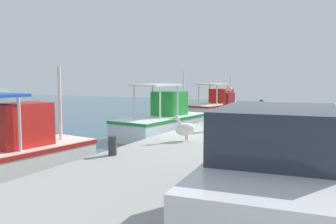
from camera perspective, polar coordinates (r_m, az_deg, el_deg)
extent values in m
cube|color=#9E9E99|center=(12.17, 22.79, -6.13)|extent=(36.00, 10.00, 0.80)
cube|color=silver|center=(10.42, -25.52, -7.96)|extent=(5.56, 2.36, 0.87)
cube|color=red|center=(10.59, -22.63, -1.92)|extent=(1.63, 1.19, 1.20)
cylinder|color=silver|center=(9.86, -22.85, -1.87)|extent=(0.08, 0.08, 1.40)
cylinder|color=silver|center=(11.33, -17.05, 1.39)|extent=(0.10, 0.10, 2.25)
torus|color=orange|center=(11.02, -24.55, -1.72)|extent=(0.55, 0.17, 0.54)
cube|color=white|center=(16.90, -0.98, -2.27)|extent=(5.54, 2.71, 0.94)
cube|color=#1E8C2D|center=(16.85, -0.98, -0.96)|extent=(5.58, 2.75, 0.12)
cube|color=#1E8C2D|center=(17.33, 0.26, 1.42)|extent=(1.63, 1.41, 1.16)
cylinder|color=silver|center=(15.38, -1.29, 1.44)|extent=(0.08, 0.08, 1.46)
cylinder|color=silver|center=(16.25, -5.49, 1.64)|extent=(0.08, 0.08, 1.46)
cylinder|color=silver|center=(16.58, 1.55, 1.74)|extent=(0.08, 0.08, 1.46)
cylinder|color=silver|center=(17.38, -2.51, 1.92)|extent=(0.08, 0.08, 1.46)
cube|color=silver|center=(16.35, -1.94, 4.39)|extent=(2.33, 1.77, 0.08)
cylinder|color=silver|center=(18.43, 2.53, 3.26)|extent=(0.10, 0.10, 2.19)
cube|color=silver|center=(25.38, 7.83, 0.35)|extent=(6.08, 2.93, 0.96)
cube|color=red|center=(25.34, 7.84, 1.25)|extent=(6.12, 2.98, 0.12)
cube|color=red|center=(25.95, 8.61, 2.62)|extent=(1.81, 1.46, 0.99)
cylinder|color=silver|center=(23.81, 7.89, 2.76)|extent=(0.08, 0.08, 1.32)
cylinder|color=silver|center=(24.50, 4.97, 2.87)|extent=(0.08, 0.08, 1.32)
cylinder|color=silver|center=(25.21, 9.56, 2.89)|extent=(0.08, 0.08, 1.32)
cylinder|color=silver|center=(25.86, 6.75, 2.99)|extent=(0.08, 0.08, 1.32)
cube|color=#D8CC72|center=(24.81, 7.32, 4.49)|extent=(2.57, 1.84, 0.08)
cylinder|color=silver|center=(27.24, 10.02, 3.78)|extent=(0.10, 0.10, 1.99)
cylinder|color=tan|center=(11.20, 2.88, -4.03)|extent=(0.04, 0.04, 0.22)
cylinder|color=tan|center=(11.09, 3.12, -4.13)|extent=(0.04, 0.04, 0.22)
ellipsoid|color=white|center=(11.09, 2.77, -2.82)|extent=(0.68, 0.67, 0.40)
ellipsoid|color=silver|center=(11.10, 3.01, -2.50)|extent=(0.65, 0.64, 0.28)
cylinder|color=white|center=(10.98, 1.85, -1.74)|extent=(0.20, 0.20, 0.27)
sphere|color=white|center=(10.93, 1.46, -0.93)|extent=(0.23, 0.23, 0.16)
cone|color=#F2B272|center=(10.87, 0.48, -1.07)|extent=(0.27, 0.26, 0.07)
cylinder|color=#3F3F42|center=(13.88, 10.00, -1.03)|extent=(0.16, 0.16, 0.80)
cylinder|color=#3F3F42|center=(13.71, 9.55, -1.10)|extent=(0.16, 0.16, 0.80)
cube|color=maroon|center=(13.73, 9.82, 1.83)|extent=(0.49, 0.35, 0.60)
cylinder|color=maroon|center=(13.96, 10.42, 1.80)|extent=(0.10, 0.10, 0.57)
cylinder|color=maroon|center=(13.50, 9.20, 1.70)|extent=(0.10, 0.10, 0.57)
sphere|color=tan|center=(13.71, 9.85, 3.62)|extent=(0.22, 0.22, 0.22)
cylinder|color=black|center=(4.30, 3.45, -17.47)|extent=(0.61, 0.23, 0.60)
cylinder|color=black|center=(6.64, 10.39, -9.19)|extent=(0.61, 0.23, 0.60)
cylinder|color=black|center=(6.54, 25.37, -9.87)|extent=(0.61, 0.23, 0.60)
cube|color=silver|center=(5.26, 16.94, -10.94)|extent=(4.23, 2.04, 0.76)
cube|color=#262D38|center=(5.25, 17.30, -2.93)|extent=(2.32, 1.74, 0.68)
cylinder|color=#333338|center=(9.18, -8.95, -5.37)|extent=(0.22, 0.22, 0.49)
cylinder|color=#333338|center=(22.62, 12.94, 1.07)|extent=(0.27, 0.27, 0.50)
cylinder|color=#333338|center=(26.26, 14.84, 1.51)|extent=(0.25, 0.25, 0.38)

